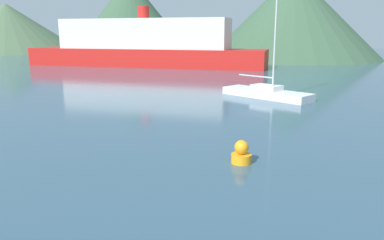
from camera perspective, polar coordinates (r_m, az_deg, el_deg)
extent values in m
cube|color=white|center=(26.96, 11.26, 3.95)|extent=(6.49, 5.20, 0.52)
cube|color=white|center=(26.89, 11.30, 4.87)|extent=(2.36, 2.18, 0.36)
cylinder|color=#BCBCC1|center=(26.36, 12.62, 13.63)|extent=(0.12, 0.12, 8.59)
cylinder|color=#BCBCC1|center=(27.37, 9.67, 6.60)|extent=(2.51, 1.72, 0.10)
cube|color=red|center=(52.49, -7.19, 9.46)|extent=(33.35, 8.46, 2.37)
cube|color=silver|center=(52.39, -7.29, 12.91)|extent=(23.41, 6.84, 3.94)
cylinder|color=red|center=(52.46, -7.38, 15.93)|extent=(1.52, 1.52, 1.60)
cylinder|color=orange|center=(13.25, 7.51, -5.83)|extent=(0.71, 0.71, 0.32)
sphere|color=orange|center=(13.13, 7.56, -4.13)|extent=(0.50, 0.50, 0.50)
cone|color=#4C6647|center=(101.27, -26.29, 12.47)|extent=(33.98, 33.98, 11.23)
cone|color=#38563D|center=(81.39, -9.37, 15.34)|extent=(25.76, 25.76, 15.68)
cone|color=#38563D|center=(70.39, 15.12, 15.06)|extent=(30.39, 30.39, 14.74)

